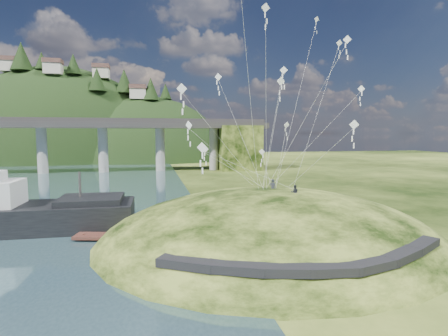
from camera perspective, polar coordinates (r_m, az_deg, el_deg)
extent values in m
plane|color=black|center=(33.00, -4.77, -13.37)|extent=(320.00, 320.00, 0.00)
ellipsoid|color=black|center=(37.10, 7.56, -13.66)|extent=(36.00, 32.00, 13.00)
cube|color=black|center=(24.67, -5.96, -15.08)|extent=(4.32, 3.62, 0.71)
cube|color=black|center=(23.61, 2.03, -15.86)|extent=(4.10, 2.97, 0.61)
cube|color=black|center=(23.60, 10.01, -15.97)|extent=(3.85, 2.37, 0.62)
cube|color=black|center=(24.47, 17.20, -15.45)|extent=(3.62, 1.83, 0.66)
cube|color=black|center=(26.15, 22.91, -14.24)|extent=(3.82, 2.27, 0.68)
cube|color=black|center=(28.57, 26.86, -12.50)|extent=(4.11, 2.97, 0.71)
cube|color=black|center=(31.57, 29.40, -10.86)|extent=(4.26, 3.43, 0.66)
cylinder|color=gray|center=(104.90, -27.57, 2.71)|extent=(2.60, 2.60, 13.00)
cylinder|color=gray|center=(101.84, -19.14, 2.97)|extent=(2.60, 2.60, 13.00)
cylinder|color=gray|center=(101.09, -10.37, 3.17)|extent=(2.60, 2.60, 13.00)
cylinder|color=gray|center=(102.70, -1.68, 3.30)|extent=(2.60, 2.60, 13.00)
cube|color=black|center=(104.30, 2.38, 3.33)|extent=(12.00, 11.00, 13.00)
ellipsoid|color=black|center=(161.94, -24.81, -0.79)|extent=(96.00, 68.00, 88.00)
ellipsoid|color=black|center=(150.40, -12.32, -2.39)|extent=(76.00, 56.00, 72.00)
cone|color=black|center=(155.32, -30.18, 15.49)|extent=(8.01, 8.01, 10.54)
cone|color=black|center=(152.61, -27.63, 15.28)|extent=(4.97, 4.97, 6.54)
cone|color=black|center=(147.92, -23.39, 15.31)|extent=(5.83, 5.83, 7.67)
cone|color=black|center=(140.69, -20.02, 13.44)|extent=(6.47, 6.47, 8.51)
cone|color=black|center=(146.68, -15.98, 13.49)|extent=(7.13, 7.13, 9.38)
cone|color=black|center=(141.03, -11.88, 12.53)|extent=(6.56, 6.56, 8.63)
cone|color=black|center=(146.72, -9.53, 12.22)|extent=(4.88, 4.88, 6.42)
cube|color=beige|center=(159.51, -31.54, 13.96)|extent=(6.00, 5.00, 4.00)
cube|color=brown|center=(159.96, -31.59, 14.91)|extent=(6.40, 5.40, 1.60)
cube|color=beige|center=(146.93, -26.12, 14.32)|extent=(6.00, 5.00, 4.00)
cube|color=brown|center=(147.39, -26.17, 15.36)|extent=(6.40, 5.40, 1.60)
cube|color=beige|center=(149.92, -19.41, 14.35)|extent=(6.00, 5.00, 4.00)
cube|color=brown|center=(150.36, -19.45, 15.37)|extent=(6.40, 5.40, 1.60)
cube|color=beige|center=(141.83, -13.88, 11.64)|extent=(6.00, 5.00, 4.00)
cube|color=brown|center=(142.14, -13.91, 12.72)|extent=(6.40, 5.40, 1.60)
cube|color=black|center=(44.82, -30.91, -7.09)|extent=(25.10, 7.28, 2.95)
cube|color=black|center=(42.40, -20.87, -4.84)|extent=(6.92, 5.80, 0.68)
cylinder|color=#2D2B2B|center=(42.38, -22.45, -2.88)|extent=(0.27, 0.27, 3.41)
cube|color=#3C1D18|center=(37.05, -14.26, -10.74)|extent=(12.36, 4.62, 0.31)
cylinder|color=#3C1D18|center=(38.79, -21.87, -10.57)|extent=(0.26, 0.26, 0.87)
cylinder|color=#3C1D18|center=(37.87, -18.15, -10.84)|extent=(0.26, 0.26, 0.87)
cylinder|color=#3C1D18|center=(37.11, -14.25, -11.07)|extent=(0.26, 0.26, 0.87)
cylinder|color=#3C1D18|center=(36.53, -10.20, -11.25)|extent=(0.26, 0.26, 0.87)
cylinder|color=#3C1D18|center=(36.12, -6.03, -11.39)|extent=(0.26, 0.26, 0.87)
imported|color=#262933|center=(37.39, 7.97, -1.79)|extent=(0.86, 0.78, 1.97)
imported|color=#262933|center=(35.20, 11.48, -2.72)|extent=(0.85, 0.75, 1.49)
cube|color=white|center=(32.22, 6.81, 24.55)|extent=(0.76, 0.24, 0.74)
cube|color=white|center=(32.05, 6.79, 23.65)|extent=(0.10, 0.05, 0.44)
cube|color=white|center=(31.89, 6.78, 22.73)|extent=(0.10, 0.05, 0.44)
cube|color=white|center=(31.74, 6.77, 21.81)|extent=(0.10, 0.05, 0.44)
cube|color=white|center=(39.99, 21.51, 11.94)|extent=(0.54, 0.55, 0.73)
cube|color=white|center=(39.94, 21.48, 11.20)|extent=(0.09, 0.07, 0.42)
cube|color=white|center=(39.89, 21.45, 10.46)|extent=(0.09, 0.07, 0.42)
cube|color=white|center=(39.84, 21.42, 9.72)|extent=(0.09, 0.07, 0.42)
cube|color=white|center=(40.14, 10.19, 6.93)|extent=(0.70, 0.24, 0.69)
cube|color=white|center=(40.13, 10.18, 6.21)|extent=(0.09, 0.06, 0.41)
cube|color=white|center=(40.13, 10.17, 5.49)|extent=(0.09, 0.06, 0.41)
cube|color=white|center=(40.13, 10.15, 4.77)|extent=(0.09, 0.06, 0.41)
cube|color=white|center=(34.66, -5.76, 6.96)|extent=(0.56, 0.72, 0.86)
cube|color=white|center=(34.65, -5.75, 5.95)|extent=(0.10, 0.09, 0.50)
cube|color=white|center=(34.66, -5.74, 4.93)|extent=(0.10, 0.09, 0.50)
cube|color=white|center=(34.67, -5.73, 3.91)|extent=(0.10, 0.09, 0.50)
cube|color=white|center=(36.16, 9.25, 13.82)|extent=(0.82, 0.23, 0.81)
cube|color=white|center=(36.08, 9.23, 12.90)|extent=(0.11, 0.05, 0.48)
cube|color=white|center=(36.02, 9.21, 11.98)|extent=(0.11, 0.05, 0.48)
cube|color=white|center=(35.96, 9.20, 11.06)|extent=(0.11, 0.05, 0.48)
cube|color=white|center=(49.37, 14.89, 22.42)|extent=(0.71, 0.25, 0.70)
cube|color=white|center=(49.22, 14.88, 21.84)|extent=(0.09, 0.07, 0.42)
cube|color=white|center=(49.08, 14.86, 21.27)|extent=(0.09, 0.07, 0.42)
cube|color=white|center=(48.94, 14.84, 20.69)|extent=(0.09, 0.07, 0.42)
cube|color=white|center=(45.11, 6.20, 2.65)|extent=(0.68, 0.48, 0.78)
cube|color=white|center=(45.15, 6.19, 1.93)|extent=(0.10, 0.05, 0.46)
cube|color=white|center=(45.19, 6.18, 1.22)|extent=(0.10, 0.05, 0.46)
cube|color=white|center=(45.23, 6.18, 0.51)|extent=(0.10, 0.05, 0.46)
cube|color=white|center=(41.16, -0.95, 14.65)|extent=(0.71, 0.55, 0.85)
cube|color=white|center=(41.07, -0.95, 13.81)|extent=(0.11, 0.07, 0.50)
cube|color=white|center=(40.99, -0.95, 12.97)|extent=(0.11, 0.07, 0.50)
cube|color=white|center=(40.92, -0.95, 12.13)|extent=(0.11, 0.07, 0.50)
cube|color=white|center=(36.95, 19.48, 19.17)|extent=(0.67, 0.46, 0.76)
cube|color=white|center=(36.82, 19.45, 18.34)|extent=(0.10, 0.05, 0.45)
cube|color=white|center=(36.70, 19.42, 17.51)|extent=(0.10, 0.05, 0.45)
cube|color=white|center=(36.59, 19.39, 16.67)|extent=(0.10, 0.05, 0.45)
cube|color=white|center=(28.94, -6.92, 12.74)|extent=(0.81, 0.39, 0.84)
cube|color=white|center=(28.87, -6.90, 11.54)|extent=(0.11, 0.04, 0.50)
cube|color=white|center=(28.81, -6.89, 10.32)|extent=(0.11, 0.04, 0.50)
cube|color=white|center=(28.77, -6.87, 9.11)|extent=(0.11, 0.04, 0.50)
cube|color=white|center=(30.85, 20.48, 6.65)|extent=(0.80, 0.22, 0.81)
cube|color=white|center=(30.84, 20.44, 5.58)|extent=(0.11, 0.03, 0.47)
cube|color=white|center=(30.84, 20.41, 4.51)|extent=(0.11, 0.03, 0.47)
cube|color=white|center=(30.86, 20.37, 3.45)|extent=(0.11, 0.03, 0.47)
cube|color=white|center=(41.44, 9.72, 15.47)|extent=(0.81, 0.43, 0.87)
cube|color=white|center=(41.33, 9.71, 14.62)|extent=(0.12, 0.05, 0.51)
cube|color=white|center=(41.24, 9.69, 13.76)|extent=(0.12, 0.05, 0.51)
cube|color=white|center=(41.16, 9.68, 12.90)|extent=(0.12, 0.05, 0.51)
cube|color=white|center=(43.42, 18.30, 18.81)|extent=(0.71, 0.27, 0.68)
cube|color=white|center=(43.30, 18.28, 18.16)|extent=(0.09, 0.04, 0.41)
cube|color=white|center=(43.19, 18.26, 17.50)|extent=(0.09, 0.04, 0.41)
cube|color=white|center=(43.09, 18.24, 16.85)|extent=(0.09, 0.04, 0.41)
cube|color=white|center=(42.23, -3.09, 3.12)|extent=(0.78, 0.34, 0.81)
cube|color=white|center=(42.26, -3.08, 2.33)|extent=(0.11, 0.04, 0.48)
cube|color=white|center=(42.30, -3.08, 1.54)|extent=(0.11, 0.04, 0.48)
cube|color=white|center=(42.35, -3.07, 0.76)|extent=(0.11, 0.04, 0.48)
cube|color=white|center=(27.62, -3.59, 3.35)|extent=(0.78, 0.49, 0.86)
cube|color=white|center=(27.65, -3.58, 2.06)|extent=(0.11, 0.05, 0.51)
cube|color=white|center=(27.70, -3.57, 0.78)|extent=(0.11, 0.05, 0.51)
cube|color=white|center=(27.76, -3.56, -0.49)|extent=(0.11, 0.05, 0.51)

